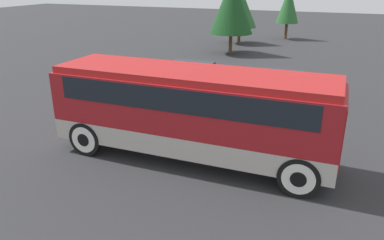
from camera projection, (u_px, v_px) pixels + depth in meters
ground_plane at (192, 157)px, 12.84m from camera, size 120.00×120.00×0.00m
tour_bus at (195, 107)px, 12.14m from camera, size 9.25×2.60×3.03m
parked_car_near at (283, 86)px, 18.72m from camera, size 4.19×1.87×1.36m
parked_car_mid at (192, 75)px, 20.73m from camera, size 4.57×1.98×1.35m
tree_left at (232, 4)px, 28.87m from camera, size 3.38×3.38×5.98m
tree_center at (240, 8)px, 33.61m from camera, size 3.04×3.04×4.88m
tree_right at (288, 4)px, 35.96m from camera, size 2.15×2.15×5.05m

